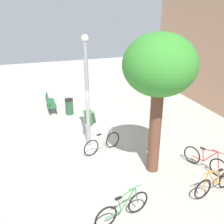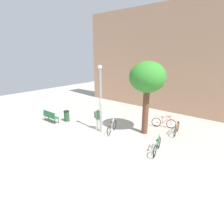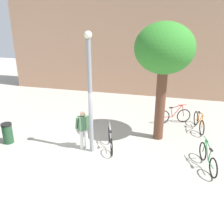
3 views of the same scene
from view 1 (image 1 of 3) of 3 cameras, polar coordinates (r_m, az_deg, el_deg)
The scene contains 10 objects.
ground_plane at distance 11.85m, azimuth -6.07°, elevation -6.28°, with size 36.00×36.00×0.00m, color #A8A399.
lamppost at distance 10.44m, azimuth -5.56°, elevation 5.07°, with size 0.28×0.28×4.70m.
person_by_lamppost at distance 11.40m, azimuth -5.07°, elevation -2.03°, with size 0.59×0.57×1.67m.
park_bench at distance 15.24m, azimuth -13.63°, elevation 2.23°, with size 1.60×0.48×0.92m.
plaza_tree at distance 8.44m, azimuth 10.44°, elevation 9.48°, with size 2.40×2.40×4.97m.
bicycle_green at distance 7.80m, azimuth 2.41°, elevation -20.56°, with size 0.48×1.77×0.97m.
bicycle_red at distance 10.30m, azimuth 19.87°, elevation -10.04°, with size 1.70×0.71×0.97m.
bicycle_silver at distance 10.82m, azimuth -2.13°, elevation -6.86°, with size 0.63×1.73×0.97m.
bicycle_orange at distance 9.27m, azimuth 21.76°, elevation -14.37°, with size 0.38×1.79×0.97m.
trash_bin at distance 14.56m, azimuth -9.41°, elevation 1.21°, with size 0.45×0.45×0.89m.
Camera 1 is at (10.15, -2.11, 5.74)m, focal length 41.38 mm.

